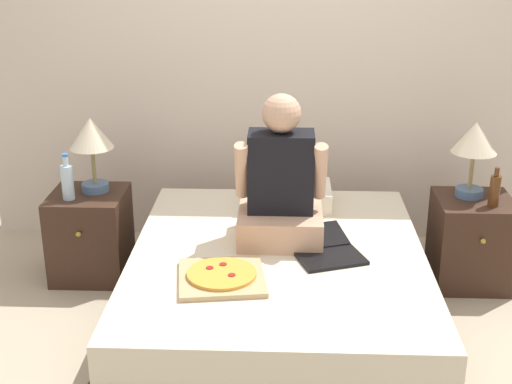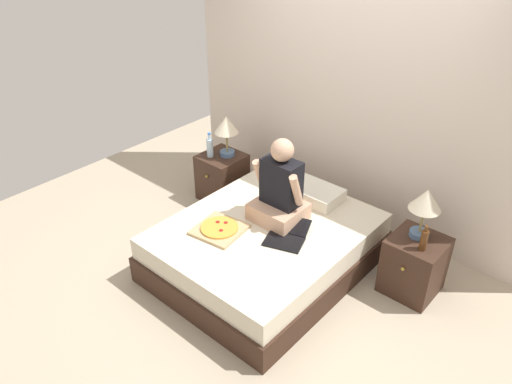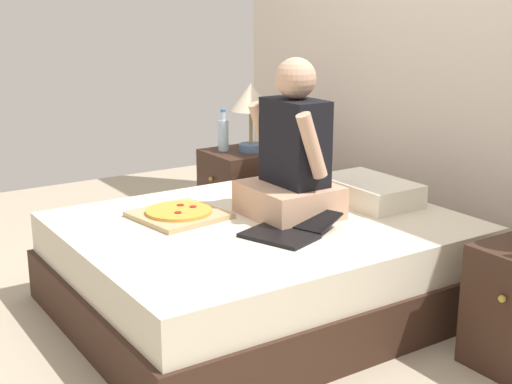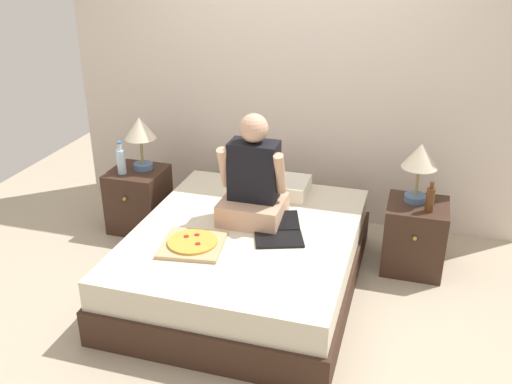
# 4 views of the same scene
# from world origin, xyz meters

# --- Properties ---
(ground_plane) EXTENTS (5.93, 5.93, 0.00)m
(ground_plane) POSITION_xyz_m (0.00, 0.00, 0.00)
(ground_plane) COLOR tan
(wall_back) EXTENTS (3.93, 0.12, 2.50)m
(wall_back) POSITION_xyz_m (0.00, 1.30, 1.25)
(wall_back) COLOR beige
(wall_back) RESTS_ON ground
(bed) EXTENTS (1.54, 1.88, 0.46)m
(bed) POSITION_xyz_m (0.00, 0.00, 0.22)
(bed) COLOR #382319
(bed) RESTS_ON ground
(nightstand_left) EXTENTS (0.44, 0.47, 0.53)m
(nightstand_left) POSITION_xyz_m (-1.14, 0.60, 0.26)
(nightstand_left) COLOR #382319
(nightstand_left) RESTS_ON ground
(lamp_on_left_nightstand) EXTENTS (0.26, 0.26, 0.45)m
(lamp_on_left_nightstand) POSITION_xyz_m (-1.10, 0.65, 0.86)
(lamp_on_left_nightstand) COLOR #4C6B93
(lamp_on_left_nightstand) RESTS_ON nightstand_left
(water_bottle) EXTENTS (0.07, 0.07, 0.28)m
(water_bottle) POSITION_xyz_m (-1.22, 0.51, 0.64)
(water_bottle) COLOR silver
(water_bottle) RESTS_ON nightstand_left
(pillow) EXTENTS (0.52, 0.34, 0.12)m
(pillow) POSITION_xyz_m (0.04, 0.66, 0.52)
(pillow) COLOR silver
(pillow) RESTS_ON bed
(person_seated) EXTENTS (0.47, 0.40, 0.78)m
(person_seated) POSITION_xyz_m (0.01, 0.18, 0.74)
(person_seated) COLOR tan
(person_seated) RESTS_ON bed
(laptop) EXTENTS (0.44, 0.50, 0.07)m
(laptop) POSITION_xyz_m (0.24, -0.02, 0.48)
(laptop) COLOR black
(laptop) RESTS_ON bed
(pizza_box) EXTENTS (0.45, 0.45, 0.05)m
(pizza_box) POSITION_xyz_m (-0.26, -0.32, 0.48)
(pizza_box) COLOR tan
(pizza_box) RESTS_ON bed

